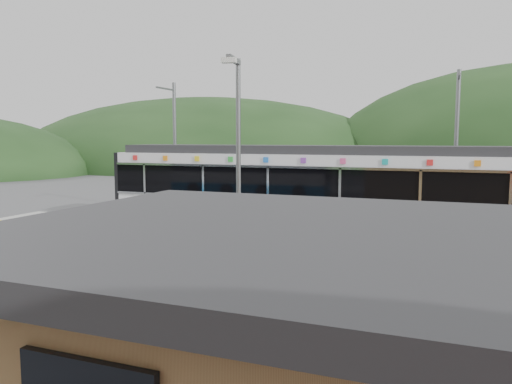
% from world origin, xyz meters
% --- Properties ---
extents(ground, '(120.00, 120.00, 0.00)m').
position_xyz_m(ground, '(0.00, 0.00, 0.00)').
color(ground, '#4C4C4F').
rests_on(ground, ground).
extents(hills, '(146.00, 149.00, 26.00)m').
position_xyz_m(hills, '(6.19, 5.29, 0.00)').
color(hills, '#1E3D19').
rests_on(hills, ground).
extents(platform, '(26.00, 3.20, 0.30)m').
position_xyz_m(platform, '(0.00, 3.30, 0.15)').
color(platform, '#9E9E99').
rests_on(platform, ground).
extents(yellow_line, '(26.00, 0.10, 0.01)m').
position_xyz_m(yellow_line, '(0.00, 2.00, 0.30)').
color(yellow_line, yellow).
rests_on(yellow_line, platform).
extents(train, '(20.44, 3.01, 3.74)m').
position_xyz_m(train, '(2.32, 6.00, 2.06)').
color(train, black).
rests_on(train, ground).
extents(catenary_mast_west, '(0.18, 1.80, 7.00)m').
position_xyz_m(catenary_mast_west, '(-7.00, 8.56, 3.65)').
color(catenary_mast_west, slate).
rests_on(catenary_mast_west, ground).
extents(catenary_mast_east, '(0.18, 1.80, 7.00)m').
position_xyz_m(catenary_mast_east, '(7.00, 8.56, 3.65)').
color(catenary_mast_east, slate).
rests_on(catenary_mast_east, ground).
extents(station_shelter, '(9.20, 6.20, 3.00)m').
position_xyz_m(station_shelter, '(6.00, -9.01, 1.55)').
color(station_shelter, brown).
rests_on(station_shelter, ground).
extents(lamp_post, '(0.38, 1.09, 6.07)m').
position_xyz_m(lamp_post, '(1.72, -3.12, 3.62)').
color(lamp_post, slate).
rests_on(lamp_post, ground).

